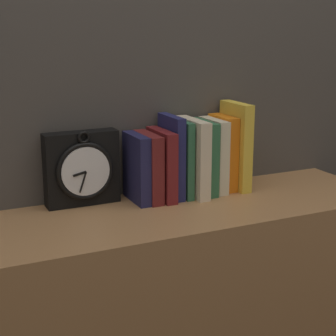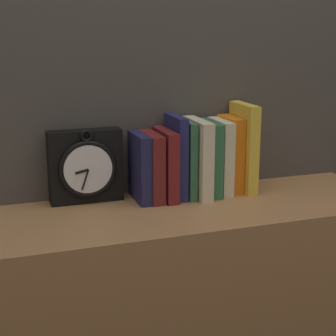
% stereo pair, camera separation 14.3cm
% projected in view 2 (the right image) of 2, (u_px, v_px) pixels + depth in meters
% --- Properties ---
extents(wall_back, '(6.00, 0.05, 2.60)m').
position_uv_depth(wall_back, '(143.00, 43.00, 1.54)').
color(wall_back, '#47423D').
rests_on(wall_back, ground_plane).
extents(clock, '(0.20, 0.07, 0.21)m').
position_uv_depth(clock, '(86.00, 166.00, 1.50)').
color(clock, black).
rests_on(clock, bookshelf).
extents(book_slot0_navy, '(0.03, 0.13, 0.18)m').
position_uv_depth(book_slot0_navy, '(140.00, 167.00, 1.52)').
color(book_slot0_navy, '#202048').
rests_on(book_slot0_navy, bookshelf).
extents(book_slot1_maroon, '(0.03, 0.14, 0.19)m').
position_uv_depth(book_slot1_maroon, '(152.00, 167.00, 1.53)').
color(book_slot1_maroon, maroon).
rests_on(book_slot1_maroon, bookshelf).
extents(book_slot2_maroon, '(0.03, 0.14, 0.19)m').
position_uv_depth(book_slot2_maroon, '(166.00, 165.00, 1.53)').
color(book_slot2_maroon, maroon).
rests_on(book_slot2_maroon, bookshelf).
extents(book_slot3_navy, '(0.03, 0.13, 0.23)m').
position_uv_depth(book_slot3_navy, '(176.00, 157.00, 1.55)').
color(book_slot3_navy, navy).
rests_on(book_slot3_navy, bookshelf).
extents(book_slot4_green, '(0.02, 0.13, 0.21)m').
position_uv_depth(book_slot4_green, '(186.00, 159.00, 1.56)').
color(book_slot4_green, '#2F6745').
rests_on(book_slot4_green, bookshelf).
extents(book_slot5_cream, '(0.03, 0.16, 0.22)m').
position_uv_depth(book_slot5_cream, '(198.00, 158.00, 1.56)').
color(book_slot5_cream, beige).
rests_on(book_slot5_cream, bookshelf).
extents(book_slot6_green, '(0.03, 0.14, 0.21)m').
position_uv_depth(book_slot6_green, '(209.00, 158.00, 1.58)').
color(book_slot6_green, '#2F6843').
rests_on(book_slot6_green, bookshelf).
extents(book_slot7_cream, '(0.03, 0.13, 0.21)m').
position_uv_depth(book_slot7_cream, '(220.00, 156.00, 1.59)').
color(book_slot7_cream, beige).
rests_on(book_slot7_cream, bookshelf).
extents(book_slot8_orange, '(0.04, 0.12, 0.21)m').
position_uv_depth(book_slot8_orange, '(230.00, 154.00, 1.61)').
color(book_slot8_orange, orange).
rests_on(book_slot8_orange, bookshelf).
extents(book_slot9_yellow, '(0.03, 0.14, 0.25)m').
position_uv_depth(book_slot9_yellow, '(243.00, 147.00, 1.60)').
color(book_slot9_yellow, yellow).
rests_on(book_slot9_yellow, bookshelf).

